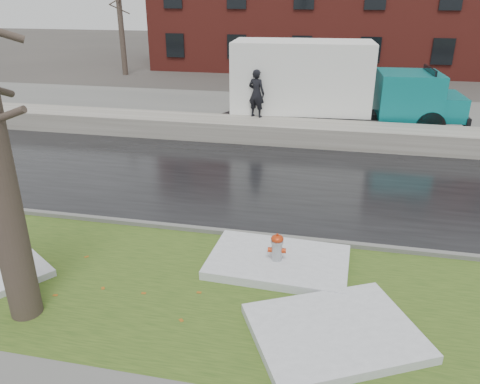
# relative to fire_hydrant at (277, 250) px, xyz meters

# --- Properties ---
(ground) EXTENTS (120.00, 120.00, 0.00)m
(ground) POSITION_rel_fire_hydrant_xyz_m (-1.57, 0.16, -0.45)
(ground) COLOR #47423D
(ground) RESTS_ON ground
(verge) EXTENTS (60.00, 4.50, 0.04)m
(verge) POSITION_rel_fire_hydrant_xyz_m (-1.57, -1.09, -0.43)
(verge) COLOR #2A4517
(verge) RESTS_ON ground
(road) EXTENTS (60.00, 7.00, 0.03)m
(road) POSITION_rel_fire_hydrant_xyz_m (-1.57, 4.66, -0.43)
(road) COLOR black
(road) RESTS_ON ground
(parking_lot) EXTENTS (60.00, 9.00, 0.03)m
(parking_lot) POSITION_rel_fire_hydrant_xyz_m (-1.57, 13.16, -0.43)
(parking_lot) COLOR slate
(parking_lot) RESTS_ON ground
(curb) EXTENTS (60.00, 0.15, 0.14)m
(curb) POSITION_rel_fire_hydrant_xyz_m (-1.57, 1.16, -0.38)
(curb) COLOR slate
(curb) RESTS_ON ground
(snowbank) EXTENTS (60.00, 1.60, 0.75)m
(snowbank) POSITION_rel_fire_hydrant_xyz_m (-1.57, 8.86, -0.07)
(snowbank) COLOR #A6A298
(snowbank) RESTS_ON ground
(bg_tree_left) EXTENTS (1.40, 1.62, 6.50)m
(bg_tree_left) POSITION_rel_fire_hydrant_xyz_m (-13.57, 22.16, 2.88)
(bg_tree_left) COLOR brown
(bg_tree_left) RESTS_ON ground
(bg_tree_center) EXTENTS (1.40, 1.62, 6.50)m
(bg_tree_center) POSITION_rel_fire_hydrant_xyz_m (-7.57, 26.16, 2.88)
(bg_tree_center) COLOR brown
(bg_tree_center) RESTS_ON ground
(fire_hydrant) EXTENTS (0.37, 0.32, 0.77)m
(fire_hydrant) POSITION_rel_fire_hydrant_xyz_m (0.00, 0.00, 0.00)
(fire_hydrant) COLOR #A0A4A8
(fire_hydrant) RESTS_ON verge
(box_truck) EXTENTS (10.51, 2.97, 3.48)m
(box_truck) POSITION_rel_fire_hydrant_xyz_m (0.51, 11.03, 1.39)
(box_truck) COLOR black
(box_truck) RESTS_ON ground
(worker) EXTENTS (0.76, 0.61, 1.81)m
(worker) POSITION_rel_fire_hydrant_xyz_m (-2.15, 9.46, 1.21)
(worker) COLOR black
(worker) RESTS_ON snowbank
(snow_patch_near) EXTENTS (3.22, 2.96, 0.16)m
(snow_patch_near) POSITION_rel_fire_hydrant_xyz_m (1.22, -1.87, -0.33)
(snow_patch_near) COLOR silver
(snow_patch_near) RESTS_ON verge
(snow_patch_side) EXTENTS (2.87, 1.92, 0.18)m
(snow_patch_side) POSITION_rel_fire_hydrant_xyz_m (0.03, 0.06, -0.32)
(snow_patch_side) COLOR silver
(snow_patch_side) RESTS_ON verge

